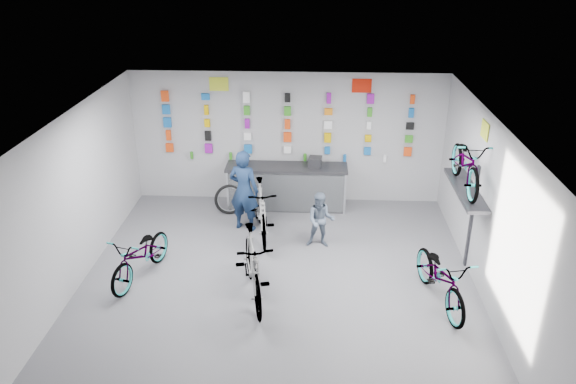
# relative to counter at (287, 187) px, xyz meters

# --- Properties ---
(floor) EXTENTS (8.00, 8.00, 0.00)m
(floor) POSITION_rel_counter_xyz_m (0.00, -3.54, -0.49)
(floor) COLOR #545459
(floor) RESTS_ON ground
(ceiling) EXTENTS (8.00, 8.00, 0.00)m
(ceiling) POSITION_rel_counter_xyz_m (0.00, -3.54, 2.51)
(ceiling) COLOR white
(ceiling) RESTS_ON wall_back
(wall_back) EXTENTS (7.00, 0.00, 7.00)m
(wall_back) POSITION_rel_counter_xyz_m (0.00, 0.46, 1.01)
(wall_back) COLOR #AAAAAD
(wall_back) RESTS_ON floor
(wall_left) EXTENTS (0.00, 8.00, 8.00)m
(wall_left) POSITION_rel_counter_xyz_m (-3.50, -3.54, 1.01)
(wall_left) COLOR #AAAAAD
(wall_left) RESTS_ON floor
(wall_right) EXTENTS (0.00, 8.00, 8.00)m
(wall_right) POSITION_rel_counter_xyz_m (3.50, -3.54, 1.01)
(wall_right) COLOR #AAAAAD
(wall_right) RESTS_ON floor
(counter) EXTENTS (2.70, 0.66, 1.00)m
(counter) POSITION_rel_counter_xyz_m (0.00, 0.00, 0.00)
(counter) COLOR black
(counter) RESTS_ON floor
(merch_wall) EXTENTS (5.57, 0.08, 1.57)m
(merch_wall) POSITION_rel_counter_xyz_m (-0.15, 0.39, 1.30)
(merch_wall) COLOR #EA410F
(merch_wall) RESTS_ON wall_back
(wall_bracket) EXTENTS (0.39, 1.90, 2.00)m
(wall_bracket) POSITION_rel_counter_xyz_m (3.33, -2.34, 0.98)
(wall_bracket) COLOR #333338
(wall_bracket) RESTS_ON wall_right
(sign_left) EXTENTS (0.42, 0.02, 0.30)m
(sign_left) POSITION_rel_counter_xyz_m (-1.50, 0.44, 2.23)
(sign_left) COLOR #CCDB2D
(sign_left) RESTS_ON wall_back
(sign_right) EXTENTS (0.42, 0.02, 0.30)m
(sign_right) POSITION_rel_counter_xyz_m (1.60, 0.44, 2.23)
(sign_right) COLOR red
(sign_right) RESTS_ON wall_back
(sign_side) EXTENTS (0.02, 0.40, 0.30)m
(sign_side) POSITION_rel_counter_xyz_m (3.48, -2.34, 2.16)
(sign_side) COLOR #CCDB2D
(sign_side) RESTS_ON wall_right
(bike_left) EXTENTS (1.09, 1.88, 0.94)m
(bike_left) POSITION_rel_counter_xyz_m (-2.44, -3.07, -0.02)
(bike_left) COLOR gray
(bike_left) RESTS_ON floor
(bike_center) EXTENTS (1.01, 2.10, 1.22)m
(bike_center) POSITION_rel_counter_xyz_m (-0.38, -3.57, 0.12)
(bike_center) COLOR gray
(bike_center) RESTS_ON floor
(bike_right) EXTENTS (1.05, 2.01, 1.00)m
(bike_right) POSITION_rel_counter_xyz_m (2.74, -3.57, 0.02)
(bike_right) COLOR gray
(bike_right) RESTS_ON floor
(bike_service) EXTENTS (0.86, 1.99, 1.16)m
(bike_service) POSITION_rel_counter_xyz_m (-0.44, -1.39, 0.09)
(bike_service) COLOR gray
(bike_service) RESTS_ON floor
(bike_wall) EXTENTS (0.63, 1.80, 0.95)m
(bike_wall) POSITION_rel_counter_xyz_m (3.25, -2.34, 1.57)
(bike_wall) COLOR gray
(bike_wall) RESTS_ON wall_bracket
(clerk) EXTENTS (0.73, 0.58, 1.75)m
(clerk) POSITION_rel_counter_xyz_m (-0.83, -1.08, 0.39)
(clerk) COLOR #142747
(clerk) RESTS_ON floor
(customer) EXTENTS (0.58, 0.46, 1.14)m
(customer) POSITION_rel_counter_xyz_m (0.76, -1.75, 0.08)
(customer) COLOR slate
(customer) RESTS_ON floor
(spare_wheel) EXTENTS (0.71, 0.38, 0.67)m
(spare_wheel) POSITION_rel_counter_xyz_m (-1.25, -0.37, -0.16)
(spare_wheel) COLOR black
(spare_wheel) RESTS_ON floor
(register) EXTENTS (0.31, 0.33, 0.22)m
(register) POSITION_rel_counter_xyz_m (0.63, 0.01, 0.62)
(register) COLOR black
(register) RESTS_ON counter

